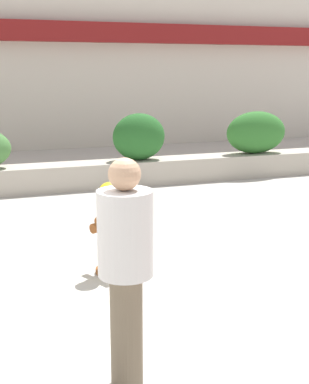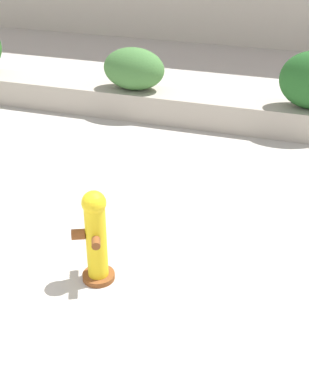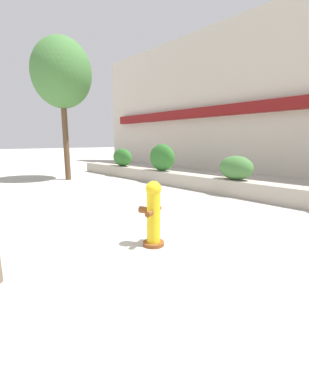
{
  "view_description": "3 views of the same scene",
  "coord_description": "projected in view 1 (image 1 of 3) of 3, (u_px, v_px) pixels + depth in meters",
  "views": [
    {
      "loc": [
        -0.01,
        -4.34,
        2.32
      ],
      "look_at": [
        2.1,
        1.68,
        0.85
      ],
      "focal_mm": 50.0,
      "sensor_mm": 36.0,
      "label": 1
    },
    {
      "loc": [
        3.45,
        -2.8,
        3.69
      ],
      "look_at": [
        1.73,
        2.47,
        0.53
      ],
      "focal_mm": 50.0,
      "sensor_mm": 36.0,
      "label": 2
    },
    {
      "loc": [
        4.44,
        -1.32,
        1.7
      ],
      "look_at": [
        1.16,
        1.65,
        0.82
      ],
      "focal_mm": 24.0,
      "sensor_mm": 36.0,
      "label": 3
    }
  ],
  "objects": [
    {
      "name": "hedge_bush_4",
      "position": [
        256.0,
        132.0,
        11.75
      ],
      "size": [
        1.42,
        0.62,
        0.92
      ],
      "primitive_type": "ellipsoid",
      "color": "#2D6B28",
      "rests_on": "planter_wall_low"
    },
    {
      "name": "hedge_bush_3",
      "position": [
        139.0,
        137.0,
        10.87
      ],
      "size": [
        1.09,
        0.66,
        0.95
      ],
      "primitive_type": "ellipsoid",
      "color": "#235B23",
      "rests_on": "planter_wall_low"
    },
    {
      "name": "fire_hydrant",
      "position": [
        110.0,
        227.0,
        6.11
      ],
      "size": [
        0.48,
        0.47,
        1.08
      ],
      "color": "brown",
      "rests_on": "ground"
    },
    {
      "name": "pedestrian",
      "position": [
        126.0,
        260.0,
        3.81
      ],
      "size": [
        0.56,
        0.56,
        1.73
      ],
      "color": "brown",
      "rests_on": "ground"
    }
  ]
}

